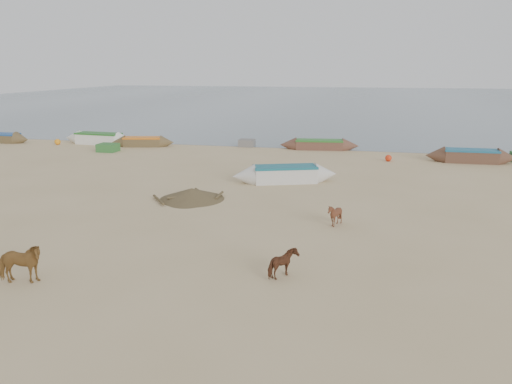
{
  "coord_description": "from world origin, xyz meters",
  "views": [
    {
      "loc": [
        4.64,
        -16.21,
        6.23
      ],
      "look_at": [
        0.0,
        4.0,
        1.0
      ],
      "focal_mm": 35.0,
      "sensor_mm": 36.0,
      "label": 1
    }
  ],
  "objects_px": {
    "calf_right": "(284,264)",
    "near_canoe": "(285,174)",
    "cow_adult": "(19,264)",
    "calf_front": "(335,215)"
  },
  "relations": [
    {
      "from": "cow_adult",
      "to": "calf_front",
      "type": "height_order",
      "value": "cow_adult"
    },
    {
      "from": "calf_front",
      "to": "calf_right",
      "type": "xyz_separation_m",
      "value": [
        -1.12,
        -5.46,
        -0.02
      ]
    },
    {
      "from": "cow_adult",
      "to": "calf_front",
      "type": "xyz_separation_m",
      "value": [
        8.63,
        7.59,
        -0.15
      ]
    },
    {
      "from": "cow_adult",
      "to": "near_canoe",
      "type": "relative_size",
      "value": 0.25
    },
    {
      "from": "near_canoe",
      "to": "calf_front",
      "type": "bearing_deg",
      "value": -85.9
    },
    {
      "from": "cow_adult",
      "to": "near_canoe",
      "type": "bearing_deg",
      "value": -33.16
    },
    {
      "from": "calf_front",
      "to": "calf_right",
      "type": "relative_size",
      "value": 1.05
    },
    {
      "from": "calf_front",
      "to": "near_canoe",
      "type": "height_order",
      "value": "calf_front"
    },
    {
      "from": "calf_right",
      "to": "near_canoe",
      "type": "relative_size",
      "value": 0.15
    },
    {
      "from": "near_canoe",
      "to": "calf_right",
      "type": "bearing_deg",
      "value": -100.61
    }
  ]
}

